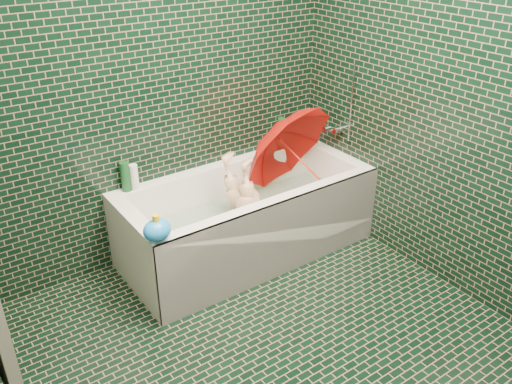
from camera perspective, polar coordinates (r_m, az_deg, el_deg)
floor at (r=3.02m, az=3.14°, el=-17.81°), size 2.80×2.80×0.00m
wall_back at (r=3.44m, az=-11.12°, el=12.00°), size 2.80×0.00×2.80m
wall_right at (r=3.24m, az=22.46°, el=9.43°), size 0.00×2.80×2.80m
bathtub at (r=3.74m, az=-0.84°, el=-3.55°), size 1.70×0.75×0.55m
bath_mat at (r=3.78m, az=-0.99°, el=-4.15°), size 1.35×0.47×0.01m
water at (r=3.71m, az=-1.00°, el=-2.27°), size 1.48×0.53×0.00m
faucet at (r=3.97m, az=8.85°, el=7.05°), size 0.18×0.19×0.55m
child at (r=3.68m, az=-0.94°, el=-2.35°), size 0.96×0.49×0.38m
umbrella at (r=3.78m, az=4.66°, el=3.40°), size 0.88×1.00×0.99m
soap_bottle_a at (r=4.27m, az=5.39°, el=5.59°), size 0.11×0.11×0.27m
soap_bottle_b at (r=4.28m, az=5.30°, el=5.63°), size 0.08×0.08×0.17m
soap_bottle_c at (r=4.17m, az=3.55°, el=5.10°), size 0.18×0.18×0.18m
bottle_right_tall at (r=4.07m, az=2.68°, el=6.30°), size 0.07×0.07×0.23m
bottle_right_pump at (r=4.23m, az=5.54°, el=6.54°), size 0.06×0.06×0.16m
bottle_left_tall at (r=3.52m, az=-13.59°, el=1.59°), size 0.08×0.08×0.20m
bottle_left_short at (r=3.53m, az=-12.69°, el=1.53°), size 0.06×0.06×0.17m
rubber_duck at (r=4.07m, az=2.30°, el=5.14°), size 0.11×0.08×0.09m
bath_toy at (r=2.97m, az=-10.36°, el=-3.94°), size 0.17×0.15×0.16m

